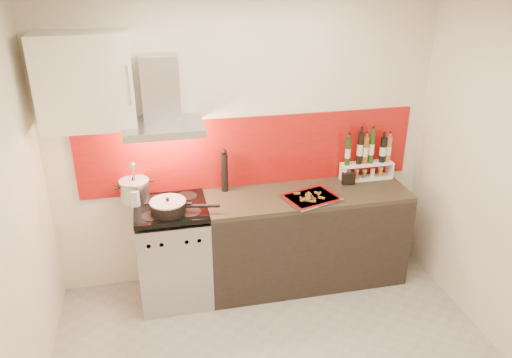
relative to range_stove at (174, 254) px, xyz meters
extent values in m
cube|color=white|center=(0.70, -1.10, 2.16)|extent=(3.40, 2.80, 0.02)
cube|color=silver|center=(0.70, 0.30, 0.86)|extent=(3.40, 0.02, 2.60)
cube|color=maroon|center=(0.75, 0.29, 0.78)|extent=(3.00, 0.02, 0.64)
cube|color=#B7B7BA|center=(0.00, 0.00, -0.02)|extent=(0.60, 0.60, 0.84)
cube|color=black|center=(0.00, -0.28, -0.11)|extent=(0.50, 0.02, 0.40)
cube|color=#B7B7BA|center=(0.00, -0.28, 0.28)|extent=(0.56, 0.02, 0.12)
cube|color=#FF190C|center=(0.00, -0.29, 0.28)|extent=(0.10, 0.01, 0.04)
cube|color=black|center=(0.00, 0.00, 0.45)|extent=(0.60, 0.60, 0.04)
cube|color=black|center=(1.20, 0.00, -0.01)|extent=(1.80, 0.60, 0.86)
cube|color=#2E271C|center=(1.20, 0.00, 0.44)|extent=(1.80, 0.60, 0.04)
cube|color=#B7B7BA|center=(0.00, 0.05, 1.14)|extent=(0.62, 0.50, 0.06)
cube|color=#B7B7BA|center=(0.00, 0.20, 1.42)|extent=(0.30, 0.18, 0.50)
sphere|color=#FFD18C|center=(-0.15, 0.05, 1.10)|extent=(0.07, 0.07, 0.07)
sphere|color=#FFD18C|center=(0.15, 0.05, 1.10)|extent=(0.07, 0.07, 0.07)
cube|color=white|center=(-0.55, 0.13, 1.51)|extent=(0.70, 0.35, 0.72)
cylinder|color=#B7B7BA|center=(-0.28, 0.17, 0.55)|extent=(0.25, 0.25, 0.17)
cylinder|color=#99999E|center=(-0.28, 0.17, 0.65)|extent=(0.25, 0.25, 0.01)
sphere|color=black|center=(-0.28, 0.17, 0.67)|extent=(0.03, 0.03, 0.03)
cylinder|color=black|center=(-0.02, -0.11, 0.51)|extent=(0.29, 0.29, 0.09)
cylinder|color=#99999E|center=(-0.02, -0.11, 0.57)|extent=(0.29, 0.29, 0.01)
sphere|color=black|center=(-0.02, -0.11, 0.59)|extent=(0.03, 0.03, 0.03)
cylinder|color=black|center=(0.26, -0.17, 0.52)|extent=(0.28, 0.08, 0.03)
cylinder|color=silver|center=(-0.28, 0.07, 0.53)|extent=(0.09, 0.09, 0.15)
cylinder|color=silver|center=(-0.27, 0.07, 0.72)|extent=(0.01, 0.07, 0.27)
sphere|color=silver|center=(-0.27, 0.02, 0.85)|extent=(0.06, 0.06, 0.06)
cylinder|color=black|center=(0.50, 0.21, 0.63)|extent=(0.06, 0.06, 0.35)
sphere|color=black|center=(0.50, 0.21, 0.83)|extent=(0.05, 0.05, 0.05)
cube|color=white|center=(1.83, 0.18, 0.47)|extent=(0.49, 0.13, 0.01)
cube|color=white|center=(1.59, 0.18, 0.53)|extent=(0.01, 0.13, 0.14)
cube|color=white|center=(2.06, 0.18, 0.53)|extent=(0.02, 0.13, 0.14)
cube|color=white|center=(1.83, 0.18, 0.61)|extent=(0.49, 0.13, 0.02)
cylinder|color=#173311|center=(1.63, 0.18, 0.74)|extent=(0.05, 0.05, 0.25)
cylinder|color=black|center=(1.74, 0.18, 0.77)|extent=(0.05, 0.05, 0.31)
cylinder|color=brown|center=(1.80, 0.18, 0.75)|extent=(0.05, 0.05, 0.25)
cylinder|color=#1D3D16|center=(1.86, 0.18, 0.77)|extent=(0.05, 0.05, 0.30)
cylinder|color=black|center=(1.97, 0.18, 0.74)|extent=(0.06, 0.06, 0.24)
cylinder|color=#9B6838|center=(2.03, 0.18, 0.74)|extent=(0.05, 0.05, 0.24)
cylinder|color=beige|center=(1.65, 0.18, 0.51)|extent=(0.04, 0.04, 0.07)
cylinder|color=brown|center=(1.73, 0.18, 0.51)|extent=(0.04, 0.04, 0.07)
cylinder|color=brown|center=(1.81, 0.18, 0.51)|extent=(0.04, 0.04, 0.06)
cylinder|color=white|center=(1.89, 0.18, 0.51)|extent=(0.04, 0.04, 0.07)
cylinder|color=#A76D1B|center=(1.97, 0.18, 0.51)|extent=(0.04, 0.04, 0.07)
cube|color=black|center=(1.62, 0.10, 0.52)|extent=(0.13, 0.07, 0.10)
cube|color=silver|center=(1.19, -0.12, 0.47)|extent=(0.50, 0.43, 0.01)
cube|color=silver|center=(1.19, -0.12, 0.48)|extent=(0.52, 0.45, 0.01)
cube|color=red|center=(1.19, -0.12, 0.48)|extent=(0.45, 0.38, 0.01)
cube|color=brown|center=(1.11, -0.15, 0.49)|extent=(0.05, 0.06, 0.01)
cube|color=brown|center=(1.26, -0.07, 0.49)|extent=(0.04, 0.06, 0.01)
cube|color=brown|center=(1.10, -0.15, 0.49)|extent=(0.03, 0.06, 0.01)
cube|color=brown|center=(1.26, -0.17, 0.49)|extent=(0.06, 0.04, 0.01)
cube|color=brown|center=(1.10, -0.18, 0.49)|extent=(0.06, 0.02, 0.01)
cube|color=brown|center=(1.16, -0.14, 0.49)|extent=(0.05, 0.05, 0.01)
cube|color=brown|center=(1.09, -0.04, 0.49)|extent=(0.06, 0.03, 0.01)
cube|color=brown|center=(1.17, -0.15, 0.49)|extent=(0.05, 0.05, 0.01)
cube|color=brown|center=(1.17, -0.21, 0.49)|extent=(0.06, 0.03, 0.01)
cube|color=brown|center=(1.19, -0.15, 0.49)|extent=(0.02, 0.06, 0.01)
cube|color=brown|center=(1.19, -0.16, 0.49)|extent=(0.04, 0.06, 0.01)
cube|color=brown|center=(1.17, -0.09, 0.49)|extent=(0.02, 0.06, 0.01)
cube|color=brown|center=(1.19, -0.07, 0.49)|extent=(0.02, 0.06, 0.01)
cube|color=brown|center=(1.16, -0.09, 0.49)|extent=(0.04, 0.06, 0.01)
cube|color=brown|center=(1.28, -0.09, 0.49)|extent=(0.05, 0.06, 0.01)
cube|color=brown|center=(1.13, -0.17, 0.49)|extent=(0.02, 0.06, 0.01)
camera|label=1|loc=(-0.09, -3.76, 2.38)|focal=35.00mm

